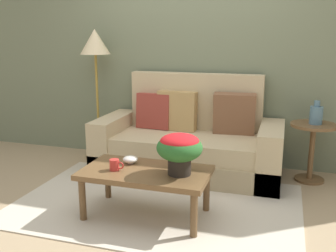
{
  "coord_description": "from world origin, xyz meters",
  "views": [
    {
      "loc": [
        1.03,
        -3.05,
        1.48
      ],
      "look_at": [
        0.01,
        0.25,
        0.65
      ],
      "focal_mm": 41.19,
      "sensor_mm": 36.0,
      "label": 1
    }
  ],
  "objects_px": {
    "coffee_table": "(146,176)",
    "couch": "(189,143)",
    "side_table": "(312,142)",
    "table_vase": "(316,115)",
    "coffee_mug": "(115,165)",
    "floor_lamp": "(95,53)",
    "snack_bowl": "(130,159)",
    "potted_plant": "(180,148)"
  },
  "relations": [
    {
      "from": "coffee_table",
      "to": "couch",
      "type": "bearing_deg",
      "value": 86.17
    },
    {
      "from": "couch",
      "to": "side_table",
      "type": "distance_m",
      "value": 1.27
    },
    {
      "from": "coffee_table",
      "to": "side_table",
      "type": "bearing_deg",
      "value": 42.95
    },
    {
      "from": "coffee_table",
      "to": "table_vase",
      "type": "relative_size",
      "value": 4.37
    },
    {
      "from": "coffee_table",
      "to": "coffee_mug",
      "type": "height_order",
      "value": "coffee_mug"
    },
    {
      "from": "coffee_table",
      "to": "side_table",
      "type": "xyz_separation_m",
      "value": [
        1.33,
        1.24,
        0.06
      ]
    },
    {
      "from": "side_table",
      "to": "coffee_mug",
      "type": "height_order",
      "value": "side_table"
    },
    {
      "from": "floor_lamp",
      "to": "table_vase",
      "type": "height_order",
      "value": "floor_lamp"
    },
    {
      "from": "couch",
      "to": "floor_lamp",
      "type": "relative_size",
      "value": 1.28
    },
    {
      "from": "snack_bowl",
      "to": "table_vase",
      "type": "bearing_deg",
      "value": 36.31
    },
    {
      "from": "side_table",
      "to": "floor_lamp",
      "type": "bearing_deg",
      "value": 178.08
    },
    {
      "from": "side_table",
      "to": "floor_lamp",
      "type": "xyz_separation_m",
      "value": [
        -2.44,
        0.08,
        0.84
      ]
    },
    {
      "from": "coffee_table",
      "to": "floor_lamp",
      "type": "distance_m",
      "value": 1.95
    },
    {
      "from": "floor_lamp",
      "to": "coffee_mug",
      "type": "xyz_separation_m",
      "value": [
        0.86,
        -1.4,
        -0.81
      ]
    },
    {
      "from": "floor_lamp",
      "to": "potted_plant",
      "type": "height_order",
      "value": "floor_lamp"
    },
    {
      "from": "potted_plant",
      "to": "side_table",
      "type": "bearing_deg",
      "value": 50.05
    },
    {
      "from": "table_vase",
      "to": "floor_lamp",
      "type": "bearing_deg",
      "value": 177.94
    },
    {
      "from": "side_table",
      "to": "table_vase",
      "type": "height_order",
      "value": "table_vase"
    },
    {
      "from": "coffee_mug",
      "to": "couch",
      "type": "bearing_deg",
      "value": 75.57
    },
    {
      "from": "side_table",
      "to": "coffee_table",
      "type": "bearing_deg",
      "value": -137.05
    },
    {
      "from": "floor_lamp",
      "to": "table_vase",
      "type": "distance_m",
      "value": 2.51
    },
    {
      "from": "snack_bowl",
      "to": "table_vase",
      "type": "distance_m",
      "value": 1.91
    },
    {
      "from": "potted_plant",
      "to": "snack_bowl",
      "type": "relative_size",
      "value": 2.8
    },
    {
      "from": "floor_lamp",
      "to": "table_vase",
      "type": "relative_size",
      "value": 6.48
    },
    {
      "from": "couch",
      "to": "coffee_mug",
      "type": "relative_size",
      "value": 16.03
    },
    {
      "from": "couch",
      "to": "snack_bowl",
      "type": "bearing_deg",
      "value": -104.05
    },
    {
      "from": "potted_plant",
      "to": "coffee_mug",
      "type": "height_order",
      "value": "potted_plant"
    },
    {
      "from": "coffee_table",
      "to": "potted_plant",
      "type": "distance_m",
      "value": 0.39
    },
    {
      "from": "couch",
      "to": "snack_bowl",
      "type": "distance_m",
      "value": 1.07
    },
    {
      "from": "coffee_table",
      "to": "table_vase",
      "type": "bearing_deg",
      "value": 42.56
    },
    {
      "from": "coffee_mug",
      "to": "table_vase",
      "type": "height_order",
      "value": "table_vase"
    },
    {
      "from": "couch",
      "to": "potted_plant",
      "type": "relative_size",
      "value": 5.44
    },
    {
      "from": "coffee_mug",
      "to": "floor_lamp",
      "type": "bearing_deg",
      "value": 121.71
    },
    {
      "from": "couch",
      "to": "potted_plant",
      "type": "distance_m",
      "value": 1.21
    },
    {
      "from": "side_table",
      "to": "potted_plant",
      "type": "height_order",
      "value": "potted_plant"
    },
    {
      "from": "floor_lamp",
      "to": "coffee_mug",
      "type": "height_order",
      "value": "floor_lamp"
    },
    {
      "from": "couch",
      "to": "floor_lamp",
      "type": "distance_m",
      "value": 1.52
    },
    {
      "from": "side_table",
      "to": "snack_bowl",
      "type": "distance_m",
      "value": 1.89
    },
    {
      "from": "snack_bowl",
      "to": "potted_plant",
      "type": "bearing_deg",
      "value": -14.84
    },
    {
      "from": "coffee_mug",
      "to": "snack_bowl",
      "type": "xyz_separation_m",
      "value": [
        0.06,
        0.19,
        -0.01
      ]
    },
    {
      "from": "floor_lamp",
      "to": "snack_bowl",
      "type": "distance_m",
      "value": 1.73
    },
    {
      "from": "table_vase",
      "to": "coffee_mug",
      "type": "bearing_deg",
      "value": -140.35
    }
  ]
}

